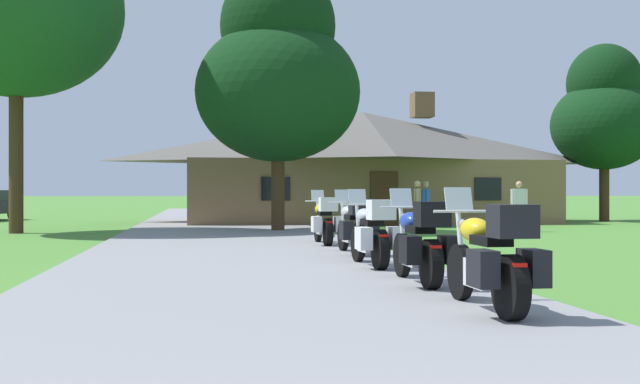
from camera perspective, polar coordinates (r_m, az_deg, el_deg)
name	(u,v)px	position (r m, az deg, el deg)	size (l,w,h in m)	color
ground_plane	(230,239)	(21.19, -6.75, -3.54)	(500.00, 500.00, 0.00)	#4C8433
asphalt_driveway	(233,243)	(19.20, -6.53, -3.81)	(6.40, 80.00, 0.06)	gray
motorcycle_yellow_nearest_to_camera	(492,259)	(8.06, 12.72, -4.93)	(0.72, 2.08, 1.30)	black
motorcycle_blue_second_in_row	(421,244)	(10.33, 7.52, -3.85)	(0.72, 2.08, 1.30)	black
motorcycle_silver_third_in_row	(372,234)	(12.71, 3.93, -3.14)	(0.76, 2.08, 1.30)	black
motorcycle_silver_fourth_in_row	(354,227)	(15.27, 2.55, -2.61)	(0.75, 2.08, 1.30)	black
motorcycle_yellow_farthest_in_row	(324,221)	(18.12, 0.34, -2.21)	(0.72, 2.08, 1.30)	black
stone_lodge	(363,165)	(33.57, 3.20, 2.01)	(15.98, 8.43, 5.73)	brown
bystander_blue_shirt_near_lodge	(426,202)	(28.28, 7.91, -0.73)	(0.39, 0.46, 1.69)	#75664C
bystander_white_shirt_beside_signpost	(519,203)	(25.98, 14.65, -0.83)	(0.54, 0.30, 1.67)	black
bystander_tan_shirt_by_tree	(417,204)	(24.19, 7.28, -0.89)	(0.31, 0.53, 1.67)	navy
tree_right_of_lodge	(604,113)	(36.68, 20.47, 5.56)	(4.70, 4.70, 7.96)	#422D19
tree_by_lodge_front	(278,72)	(25.38, -3.16, 8.92)	(5.41, 5.41, 8.79)	#422D19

